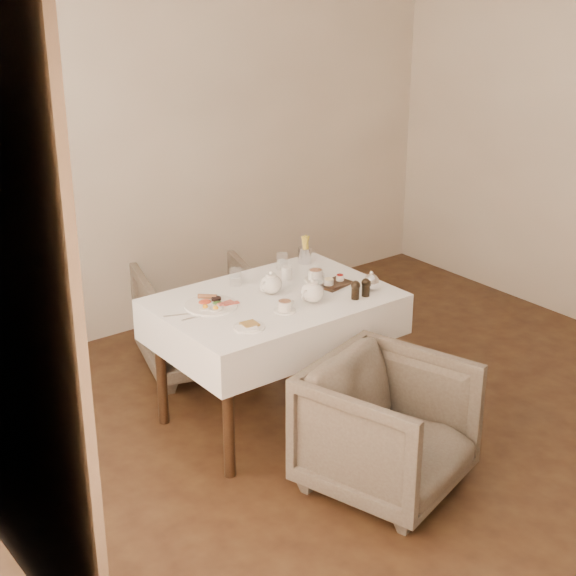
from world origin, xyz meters
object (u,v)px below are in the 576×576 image
at_px(table, 274,316).
at_px(teapot_centre, 271,282).
at_px(breakfast_plate, 211,304).
at_px(armchair_near, 387,428).
at_px(armchair_far, 199,319).

height_order(table, teapot_centre, teapot_centre).
height_order(table, breakfast_plate, breakfast_plate).
bearing_deg(teapot_centre, armchair_near, -103.72).
bearing_deg(armchair_far, breakfast_plate, 80.19).
relative_size(table, teapot_centre, 7.52).
distance_m(table, breakfast_plate, 0.38).
bearing_deg(teapot_centre, breakfast_plate, 156.56).
xyz_separation_m(table, teapot_centre, (0.02, 0.05, 0.18)).
bearing_deg(breakfast_plate, teapot_centre, -31.86).
bearing_deg(table, breakfast_plate, 163.45).
bearing_deg(table, armchair_far, 89.23).
bearing_deg(armchair_near, armchair_far, 74.10).
distance_m(armchair_near, teapot_centre, 1.06).
bearing_deg(teapot_centre, table, -123.42).
bearing_deg(table, teapot_centre, 71.53).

